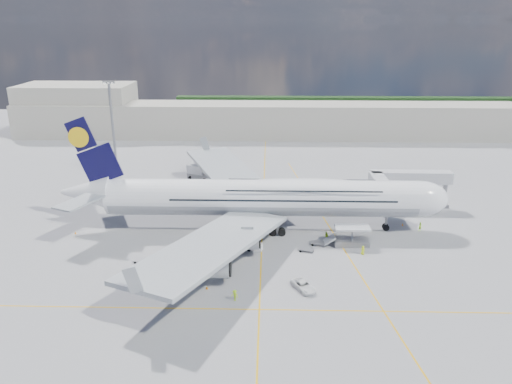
{
  "coord_description": "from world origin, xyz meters",
  "views": [
    {
      "loc": [
        1.19,
        -83.68,
        40.37
      ],
      "look_at": [
        -1.23,
        8.0,
        8.63
      ],
      "focal_mm": 35.0,
      "sensor_mm": 36.0,
      "label": 1
    }
  ],
  "objects_px": {
    "dolly_nose_near": "(319,243)",
    "baggage_tug": "(255,246)",
    "cone_wing_left_inner": "(203,192)",
    "dolly_back": "(176,271)",
    "jet_bridge": "(399,182)",
    "dolly_row_c": "(174,261)",
    "cone_tail": "(75,233)",
    "dolly_row_a": "(144,260)",
    "light_mast": "(113,129)",
    "dolly_row_b": "(162,266)",
    "catering_truck_outer": "(199,173)",
    "cone_nose": "(403,224)",
    "cone_wing_left_outer": "(181,194)",
    "cargo_loader": "(351,238)",
    "cone_wing_right_outer": "(207,288)",
    "crew_tug": "(235,295)",
    "crew_nose": "(420,227)",
    "crew_van": "(363,250)",
    "dolly_nose_far": "(306,250)",
    "airliner": "(264,197)",
    "service_van": "(303,286)",
    "crew_wing": "(222,269)",
    "crew_loader": "(326,236)",
    "cone_wing_right_inner": "(200,244)",
    "catering_truck_inner": "(216,187)"
  },
  "relations": [
    {
      "from": "dolly_row_c",
      "to": "crew_nose",
      "type": "xyz_separation_m",
      "value": [
        46.79,
        16.39,
        0.0
      ]
    },
    {
      "from": "crew_van",
      "to": "cone_tail",
      "type": "bearing_deg",
      "value": 29.47
    },
    {
      "from": "dolly_nose_near",
      "to": "baggage_tug",
      "type": "bearing_deg",
      "value": -158.96
    },
    {
      "from": "baggage_tug",
      "to": "dolly_row_a",
      "type": "bearing_deg",
      "value": -152.84
    },
    {
      "from": "airliner",
      "to": "catering_truck_outer",
      "type": "distance_m",
      "value": 37.23
    },
    {
      "from": "dolly_nose_far",
      "to": "catering_truck_outer",
      "type": "height_order",
      "value": "catering_truck_outer"
    },
    {
      "from": "dolly_row_c",
      "to": "dolly_back",
      "type": "bearing_deg",
      "value": -71.83
    },
    {
      "from": "airliner",
      "to": "light_mast",
      "type": "bearing_deg",
      "value": 139.0
    },
    {
      "from": "jet_bridge",
      "to": "dolly_row_c",
      "type": "height_order",
      "value": "jet_bridge"
    },
    {
      "from": "light_mast",
      "to": "crew_nose",
      "type": "xyz_separation_m",
      "value": [
        71.84,
        -35.24,
        -12.28
      ]
    },
    {
      "from": "jet_bridge",
      "to": "cone_tail",
      "type": "relative_size",
      "value": 35.37
    },
    {
      "from": "baggage_tug",
      "to": "cone_nose",
      "type": "relative_size",
      "value": 6.14
    },
    {
      "from": "catering_truck_outer",
      "to": "crew_van",
      "type": "bearing_deg",
      "value": -25.39
    },
    {
      "from": "dolly_nose_far",
      "to": "crew_loader",
      "type": "bearing_deg",
      "value": 67.5
    },
    {
      "from": "light_mast",
      "to": "cone_wing_right_outer",
      "type": "relative_size",
      "value": 48.65
    },
    {
      "from": "dolly_back",
      "to": "cone_wing_right_outer",
      "type": "xyz_separation_m",
      "value": [
        5.76,
        -5.23,
        -0.13
      ]
    },
    {
      "from": "baggage_tug",
      "to": "crew_van",
      "type": "height_order",
      "value": "baggage_tug"
    },
    {
      "from": "catering_truck_outer",
      "to": "crew_wing",
      "type": "height_order",
      "value": "catering_truck_outer"
    },
    {
      "from": "light_mast",
      "to": "dolly_row_b",
      "type": "xyz_separation_m",
      "value": [
        23.29,
        -53.62,
        -12.31
      ]
    },
    {
      "from": "dolly_row_c",
      "to": "light_mast",
      "type": "bearing_deg",
      "value": 116.97
    },
    {
      "from": "dolly_nose_near",
      "to": "catering_truck_inner",
      "type": "distance_m",
      "value": 36.67
    },
    {
      "from": "light_mast",
      "to": "cone_wing_right_outer",
      "type": "bearing_deg",
      "value": -61.97
    },
    {
      "from": "dolly_nose_far",
      "to": "catering_truck_outer",
      "type": "xyz_separation_m",
      "value": [
        -25.38,
        42.69,
        1.55
      ]
    },
    {
      "from": "dolly_nose_near",
      "to": "cone_nose",
      "type": "relative_size",
      "value": 6.8
    },
    {
      "from": "cargo_loader",
      "to": "cone_wing_right_outer",
      "type": "relative_size",
      "value": 16.28
    },
    {
      "from": "crew_tug",
      "to": "cone_wing_left_outer",
      "type": "distance_m",
      "value": 50.84
    },
    {
      "from": "cargo_loader",
      "to": "cone_wing_right_outer",
      "type": "bearing_deg",
      "value": -145.76
    },
    {
      "from": "crew_tug",
      "to": "cone_nose",
      "type": "bearing_deg",
      "value": 66.91
    },
    {
      "from": "cargo_loader",
      "to": "cone_wing_left_inner",
      "type": "relative_size",
      "value": 13.96
    },
    {
      "from": "dolly_row_a",
      "to": "cone_tail",
      "type": "xyz_separation_m",
      "value": [
        -16.6,
        11.84,
        -0.13
      ]
    },
    {
      "from": "crew_tug",
      "to": "dolly_back",
      "type": "bearing_deg",
      "value": 164.93
    },
    {
      "from": "cone_wing_left_outer",
      "to": "dolly_nose_far",
      "type": "bearing_deg",
      "value": -47.17
    },
    {
      "from": "cone_wing_right_outer",
      "to": "dolly_row_a",
      "type": "bearing_deg",
      "value": 143.78
    },
    {
      "from": "crew_loader",
      "to": "crew_nose",
      "type": "bearing_deg",
      "value": 75.72
    },
    {
      "from": "cone_wing_left_inner",
      "to": "dolly_back",
      "type": "bearing_deg",
      "value": -89.16
    },
    {
      "from": "light_mast",
      "to": "crew_van",
      "type": "distance_m",
      "value": 75.56
    },
    {
      "from": "dolly_row_a",
      "to": "crew_wing",
      "type": "distance_m",
      "value": 14.63
    },
    {
      "from": "airliner",
      "to": "jet_bridge",
      "type": "xyz_separation_m",
      "value": [
        29.55,
        10.94,
        -0.02
      ]
    },
    {
      "from": "crew_nose",
      "to": "cone_nose",
      "type": "bearing_deg",
      "value": 114.75
    },
    {
      "from": "cone_wing_left_outer",
      "to": "crew_nose",
      "type": "bearing_deg",
      "value": -21.71
    },
    {
      "from": "dolly_row_a",
      "to": "dolly_back",
      "type": "height_order",
      "value": "same"
    },
    {
      "from": "dolly_row_b",
      "to": "dolly_row_c",
      "type": "relative_size",
      "value": 1.02
    },
    {
      "from": "dolly_nose_far",
      "to": "service_van",
      "type": "height_order",
      "value": "service_van"
    },
    {
      "from": "airliner",
      "to": "dolly_nose_near",
      "type": "height_order",
      "value": "airliner"
    },
    {
      "from": "jet_bridge",
      "to": "catering_truck_outer",
      "type": "height_order",
      "value": "jet_bridge"
    },
    {
      "from": "light_mast",
      "to": "dolly_row_c",
      "type": "distance_m",
      "value": 58.68
    },
    {
      "from": "cone_nose",
      "to": "cone_wing_left_outer",
      "type": "relative_size",
      "value": 0.99
    },
    {
      "from": "crew_wing",
      "to": "cone_wing_left_outer",
      "type": "relative_size",
      "value": 3.25
    },
    {
      "from": "crew_tug",
      "to": "cone_nose",
      "type": "height_order",
      "value": "crew_tug"
    },
    {
      "from": "cargo_loader",
      "to": "cone_wing_right_inner",
      "type": "xyz_separation_m",
      "value": [
        -28.45,
        -1.01,
        -0.95
      ]
    }
  ]
}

